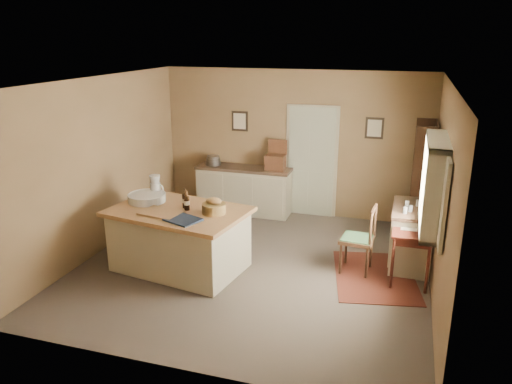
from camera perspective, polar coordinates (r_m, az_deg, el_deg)
ground at (r=7.49m, az=-0.28°, el=-8.48°), size 5.00×5.00×0.00m
wall_back at (r=9.35m, az=4.32°, el=5.55°), size 5.00×0.10×2.70m
wall_front at (r=4.82m, az=-9.29°, el=-6.44°), size 5.00×0.10×2.70m
wall_left at (r=8.09m, az=-17.47°, el=2.87°), size 0.10×5.00×2.70m
wall_right at (r=6.73m, az=20.47°, el=-0.35°), size 0.10×5.00×2.70m
ceiling at (r=6.76m, az=-0.32°, el=12.55°), size 5.00×5.00×0.00m
door at (r=9.32m, az=6.34°, el=3.59°), size 0.97×0.06×2.11m
framed_prints at (r=9.22m, az=5.56°, el=7.69°), size 2.82×0.02×0.38m
window at (r=6.47m, az=20.06°, el=0.87°), size 0.25×1.99×1.12m
work_island at (r=7.35m, az=-8.78°, el=-5.13°), size 2.08×1.53×1.20m
sideboard at (r=9.52m, az=-1.35°, el=0.41°), size 1.81×0.52×1.18m
rug at (r=7.40m, az=13.42°, el=-9.33°), size 1.39×1.78×0.01m
writing_desk at (r=7.22m, az=17.42°, el=-4.60°), size 0.53×0.86×0.82m
desk_chair at (r=7.30m, az=11.47°, el=-5.35°), size 0.50×0.50×0.98m
right_cabinet at (r=7.72m, az=17.31°, el=-4.79°), size 0.59×1.05×0.99m
shelving_unit at (r=8.74m, az=18.69°, el=1.23°), size 0.33×0.87×1.94m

